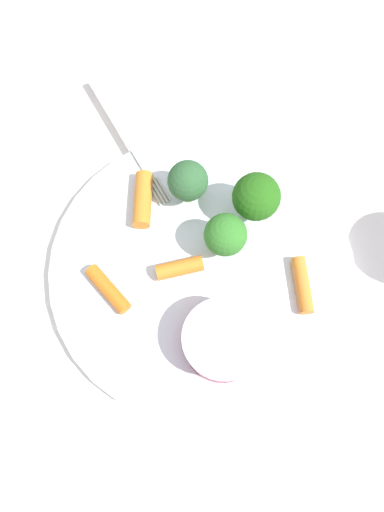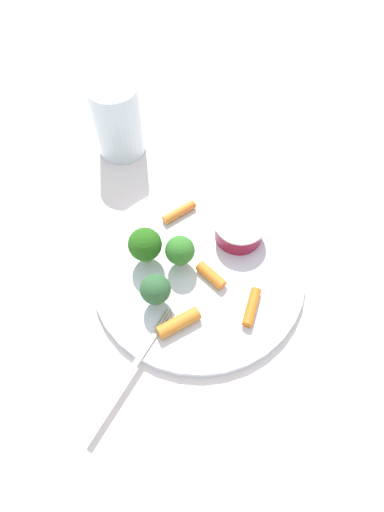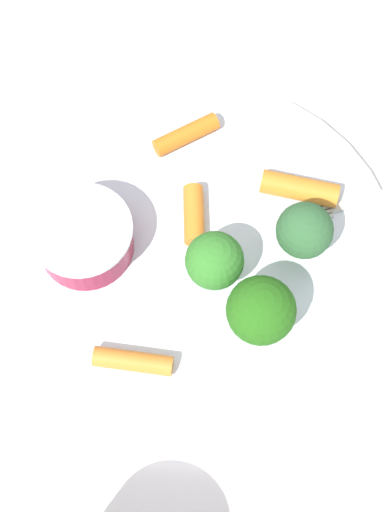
{
  "view_description": "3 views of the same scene",
  "coord_description": "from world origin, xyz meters",
  "px_view_note": "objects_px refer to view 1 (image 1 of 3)",
  "views": [
    {
      "loc": [
        -0.1,
        -0.11,
        0.41
      ],
      "look_at": [
        -0.0,
        0.01,
        0.02
      ],
      "focal_mm": 33.5,
      "sensor_mm": 36.0,
      "label": 1
    },
    {
      "loc": [
        -0.09,
        0.25,
        0.49
      ],
      "look_at": [
        0.01,
        -0.0,
        0.03
      ],
      "focal_mm": 30.07,
      "sensor_mm": 36.0,
      "label": 2
    },
    {
      "loc": [
        0.16,
        -0.08,
        0.43
      ],
      "look_at": [
        0.01,
        -0.01,
        0.02
      ],
      "focal_mm": 47.54,
      "sensor_mm": 36.0,
      "label": 3
    }
  ],
  "objects_px": {
    "plate": "(202,266)",
    "broccoli_floret_0": "(256,197)",
    "sauce_cup": "(223,341)",
    "broccoli_floret_2": "(188,181)",
    "carrot_stick_2": "(179,268)",
    "fork": "(128,140)",
    "carrot_stick_0": "(302,285)",
    "carrot_stick_1": "(108,289)",
    "carrot_stick_3": "(143,199)",
    "broccoli_floret_1": "(226,235)"
  },
  "relations": [
    {
      "from": "plate",
      "to": "broccoli_floret_0",
      "type": "relative_size",
      "value": 4.92
    },
    {
      "from": "broccoli_floret_1",
      "to": "carrot_stick_3",
      "type": "distance_m",
      "value": 0.09
    },
    {
      "from": "broccoli_floret_2",
      "to": "carrot_stick_3",
      "type": "height_order",
      "value": "broccoli_floret_2"
    },
    {
      "from": "carrot_stick_2",
      "to": "carrot_stick_1",
      "type": "bearing_deg",
      "value": 159.33
    },
    {
      "from": "carrot_stick_3",
      "to": "plate",
      "type": "bearing_deg",
      "value": -85.94
    },
    {
      "from": "plate",
      "to": "fork",
      "type": "xyz_separation_m",
      "value": [
        0.02,
        0.15,
        0.01
      ]
    },
    {
      "from": "broccoli_floret_2",
      "to": "fork",
      "type": "relative_size",
      "value": 0.3
    },
    {
      "from": "broccoli_floret_0",
      "to": "carrot_stick_3",
      "type": "xyz_separation_m",
      "value": [
        -0.07,
        0.07,
        -0.03
      ]
    },
    {
      "from": "plate",
      "to": "broccoli_floret_0",
      "type": "height_order",
      "value": "broccoli_floret_0"
    },
    {
      "from": "broccoli_floret_2",
      "to": "sauce_cup",
      "type": "bearing_deg",
      "value": -116.41
    },
    {
      "from": "broccoli_floret_2",
      "to": "fork",
      "type": "height_order",
      "value": "broccoli_floret_2"
    },
    {
      "from": "broccoli_floret_0",
      "to": "carrot_stick_3",
      "type": "distance_m",
      "value": 0.11
    },
    {
      "from": "plate",
      "to": "broccoli_floret_2",
      "type": "bearing_deg",
      "value": 62.62
    },
    {
      "from": "plate",
      "to": "sauce_cup",
      "type": "relative_size",
      "value": 4.12
    },
    {
      "from": "carrot_stick_3",
      "to": "carrot_stick_1",
      "type": "bearing_deg",
      "value": -145.41
    },
    {
      "from": "sauce_cup",
      "to": "carrot_stick_3",
      "type": "bearing_deg",
      "value": 79.97
    },
    {
      "from": "carrot_stick_0",
      "to": "carrot_stick_1",
      "type": "xyz_separation_m",
      "value": [
        -0.14,
        0.1,
        0.0
      ]
    },
    {
      "from": "carrot_stick_0",
      "to": "fork",
      "type": "relative_size",
      "value": 0.3
    },
    {
      "from": "plate",
      "to": "broccoli_floret_1",
      "type": "bearing_deg",
      "value": -0.86
    },
    {
      "from": "broccoli_floret_0",
      "to": "fork",
      "type": "bearing_deg",
      "value": 107.95
    },
    {
      "from": "carrot_stick_3",
      "to": "fork",
      "type": "relative_size",
      "value": 0.32
    },
    {
      "from": "carrot_stick_2",
      "to": "carrot_stick_3",
      "type": "distance_m",
      "value": 0.08
    },
    {
      "from": "sauce_cup",
      "to": "carrot_stick_2",
      "type": "distance_m",
      "value": 0.08
    },
    {
      "from": "plate",
      "to": "fork",
      "type": "bearing_deg",
      "value": 81.1
    },
    {
      "from": "broccoli_floret_1",
      "to": "carrot_stick_3",
      "type": "xyz_separation_m",
      "value": [
        -0.03,
        0.08,
        -0.02
      ]
    },
    {
      "from": "plate",
      "to": "carrot_stick_2",
      "type": "distance_m",
      "value": 0.02
    },
    {
      "from": "sauce_cup",
      "to": "carrot_stick_0",
      "type": "distance_m",
      "value": 0.09
    },
    {
      "from": "broccoli_floret_1",
      "to": "carrot_stick_2",
      "type": "xyz_separation_m",
      "value": [
        -0.04,
        0.01,
        -0.02
      ]
    },
    {
      "from": "plate",
      "to": "carrot_stick_1",
      "type": "height_order",
      "value": "carrot_stick_1"
    },
    {
      "from": "sauce_cup",
      "to": "carrot_stick_1",
      "type": "relative_size",
      "value": 1.36
    },
    {
      "from": "carrot_stick_0",
      "to": "sauce_cup",
      "type": "bearing_deg",
      "value": 177.41
    },
    {
      "from": "plate",
      "to": "broccoli_floret_1",
      "type": "relative_size",
      "value": 5.62
    },
    {
      "from": "carrot_stick_1",
      "to": "carrot_stick_2",
      "type": "relative_size",
      "value": 1.18
    },
    {
      "from": "broccoli_floret_0",
      "to": "carrot_stick_0",
      "type": "distance_m",
      "value": 0.09
    },
    {
      "from": "broccoli_floret_0",
      "to": "carrot_stick_0",
      "type": "relative_size",
      "value": 1.12
    },
    {
      "from": "carrot_stick_3",
      "to": "broccoli_floret_1",
      "type": "bearing_deg",
      "value": -69.43
    },
    {
      "from": "broccoli_floret_2",
      "to": "carrot_stick_2",
      "type": "height_order",
      "value": "broccoli_floret_2"
    },
    {
      "from": "sauce_cup",
      "to": "carrot_stick_1",
      "type": "distance_m",
      "value": 0.11
    },
    {
      "from": "plate",
      "to": "carrot_stick_1",
      "type": "bearing_deg",
      "value": 159.48
    },
    {
      "from": "broccoli_floret_1",
      "to": "carrot_stick_0",
      "type": "height_order",
      "value": "broccoli_floret_1"
    },
    {
      "from": "fork",
      "to": "plate",
      "type": "bearing_deg",
      "value": -98.9
    },
    {
      "from": "carrot_stick_2",
      "to": "carrot_stick_3",
      "type": "height_order",
      "value": "carrot_stick_3"
    },
    {
      "from": "fork",
      "to": "sauce_cup",
      "type": "bearing_deg",
      "value": -104.42
    },
    {
      "from": "broccoli_floret_2",
      "to": "carrot_stick_2",
      "type": "relative_size",
      "value": 1.19
    },
    {
      "from": "plate",
      "to": "broccoli_floret_2",
      "type": "height_order",
      "value": "broccoli_floret_2"
    },
    {
      "from": "plate",
      "to": "fork",
      "type": "height_order",
      "value": "fork"
    },
    {
      "from": "broccoli_floret_1",
      "to": "carrot_stick_2",
      "type": "distance_m",
      "value": 0.05
    },
    {
      "from": "sauce_cup",
      "to": "broccoli_floret_0",
      "type": "xyz_separation_m",
      "value": [
        0.1,
        0.08,
        0.02
      ]
    },
    {
      "from": "sauce_cup",
      "to": "carrot_stick_2",
      "type": "height_order",
      "value": "sauce_cup"
    },
    {
      "from": "carrot_stick_0",
      "to": "carrot_stick_3",
      "type": "relative_size",
      "value": 0.93
    }
  ]
}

